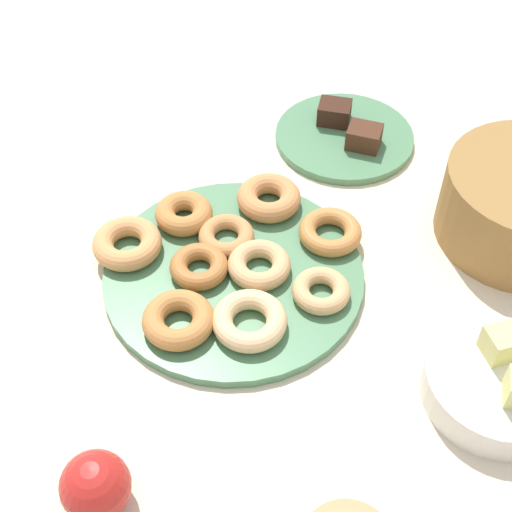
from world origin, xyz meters
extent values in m
plane|color=beige|center=(0.00, 0.00, 0.00)|extent=(2.40, 2.40, 0.00)
cylinder|color=#4C7F56|center=(0.00, 0.00, 0.01)|extent=(0.35, 0.35, 0.01)
torus|color=tan|center=(0.04, 0.11, 0.03)|extent=(0.10, 0.10, 0.02)
torus|color=#BC7A3D|center=(0.10, -0.06, 0.03)|extent=(0.13, 0.13, 0.03)
torus|color=#C6844C|center=(-0.13, 0.04, 0.03)|extent=(0.12, 0.12, 0.03)
torus|color=#EABC84|center=(0.09, 0.03, 0.03)|extent=(0.13, 0.13, 0.03)
torus|color=#BC7A3D|center=(-0.09, -0.08, 0.03)|extent=(0.11, 0.11, 0.03)
torus|color=#AD6B33|center=(0.01, -0.04, 0.03)|extent=(0.10, 0.10, 0.02)
torus|color=#BC7A3D|center=(-0.07, 0.13, 0.03)|extent=(0.12, 0.12, 0.02)
torus|color=tan|center=(-0.03, -0.15, 0.03)|extent=(0.13, 0.13, 0.03)
torus|color=#C6844C|center=(-0.05, -0.01, 0.03)|extent=(0.09, 0.09, 0.02)
torus|color=tan|center=(0.00, 0.03, 0.03)|extent=(0.09, 0.09, 0.03)
cylinder|color=#4C7F56|center=(-0.30, 0.16, 0.01)|extent=(0.22, 0.22, 0.01)
cube|color=#381E14|center=(-0.33, 0.14, 0.03)|extent=(0.05, 0.06, 0.03)
cube|color=#472819|center=(-0.27, 0.19, 0.03)|extent=(0.06, 0.06, 0.03)
cylinder|color=silver|center=(0.17, 0.32, 0.02)|extent=(0.17, 0.17, 0.04)
cube|color=#DBD67A|center=(0.14, 0.32, 0.06)|extent=(0.05, 0.05, 0.04)
sphere|color=red|center=(0.32, -0.12, 0.04)|extent=(0.07, 0.07, 0.07)
camera|label=1|loc=(0.63, 0.06, 0.74)|focal=50.96mm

